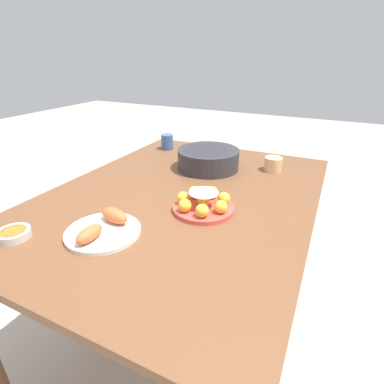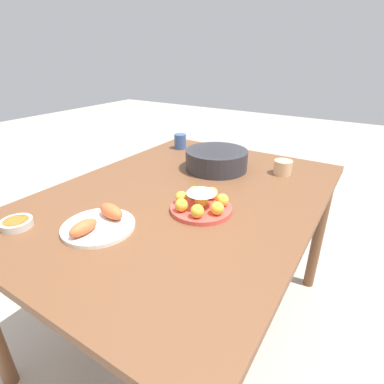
% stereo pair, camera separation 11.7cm
% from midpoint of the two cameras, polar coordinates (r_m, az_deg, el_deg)
% --- Properties ---
extents(ground_plane, '(12.00, 12.00, 0.00)m').
position_cam_midpoint_polar(ground_plane, '(1.74, 0.89, -23.92)').
color(ground_plane, '#B2A899').
extents(dining_table, '(1.42, 1.06, 0.78)m').
position_cam_midpoint_polar(dining_table, '(1.30, 1.09, -3.76)').
color(dining_table, brown).
rests_on(dining_table, ground_plane).
extents(cake_plate, '(0.23, 0.23, 0.08)m').
position_cam_midpoint_polar(cake_plate, '(1.11, 4.75, -2.25)').
color(cake_plate, '#E04C42').
rests_on(cake_plate, dining_table).
extents(serving_bowl, '(0.31, 0.31, 0.10)m').
position_cam_midpoint_polar(serving_bowl, '(1.51, 6.91, 6.20)').
color(serving_bowl, '#2D2D33').
rests_on(serving_bowl, dining_table).
extents(sauce_bowl, '(0.10, 0.10, 0.03)m').
position_cam_midpoint_polar(sauce_bowl, '(1.15, -27.97, -5.38)').
color(sauce_bowl, beige).
rests_on(sauce_bowl, dining_table).
extents(seafood_platter, '(0.24, 0.24, 0.06)m').
position_cam_midpoint_polar(seafood_platter, '(1.04, -14.21, -5.90)').
color(seafood_platter, silver).
rests_on(seafood_platter, dining_table).
extents(cup_near, '(0.09, 0.09, 0.07)m').
position_cam_midpoint_polar(cup_near, '(1.53, 19.05, 4.42)').
color(cup_near, '#DBB27F').
rests_on(cup_near, dining_table).
extents(cup_far, '(0.07, 0.07, 0.09)m').
position_cam_midpoint_polar(cup_far, '(1.85, -0.42, 9.59)').
color(cup_far, '#38568E').
rests_on(cup_far, dining_table).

